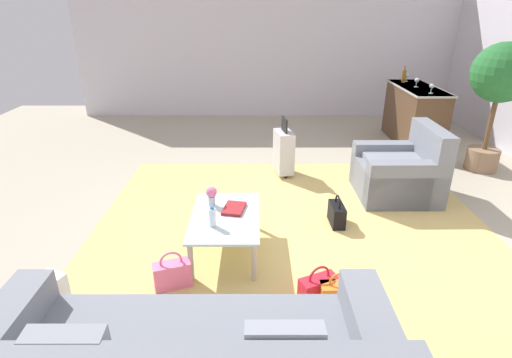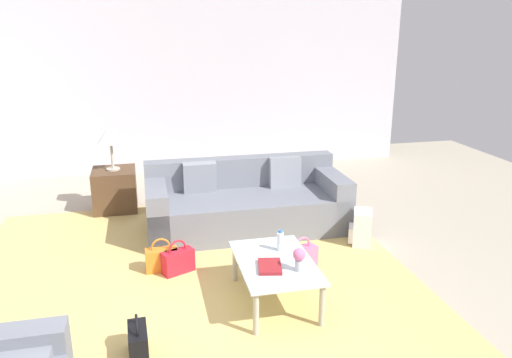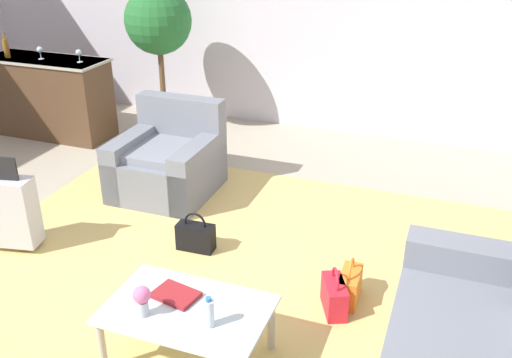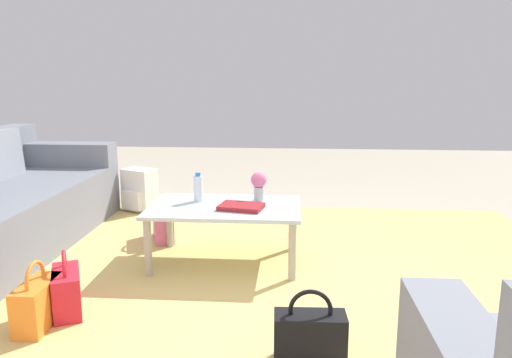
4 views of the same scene
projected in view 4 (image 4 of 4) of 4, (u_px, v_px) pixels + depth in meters
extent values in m
plane|color=#A89E89|center=(281.00, 295.00, 2.95)|extent=(12.00, 12.00, 0.00)
cube|color=tan|center=(174.00, 306.00, 2.80)|extent=(5.20, 4.40, 0.01)
cube|color=slate|center=(62.00, 178.00, 4.67)|extent=(1.00, 0.24, 0.66)
cube|color=gray|center=(3.00, 155.00, 4.10)|extent=(0.15, 0.40, 0.41)
cube|color=silver|center=(225.00, 207.00, 3.38)|extent=(1.02, 0.66, 0.02)
cylinder|color=#ADA899|center=(292.00, 252.00, 3.12)|extent=(0.05, 0.05, 0.38)
cylinder|color=#ADA899|center=(148.00, 248.00, 3.19)|extent=(0.05, 0.05, 0.38)
cylinder|color=#ADA899|center=(293.00, 225.00, 3.67)|extent=(0.05, 0.05, 0.38)
cylinder|color=#ADA899|center=(169.00, 222.00, 3.73)|extent=(0.05, 0.05, 0.38)
cylinder|color=silver|center=(198.00, 189.00, 3.48)|extent=(0.06, 0.06, 0.18)
cylinder|color=#2D6BBC|center=(198.00, 174.00, 3.46)|extent=(0.04, 0.04, 0.02)
cube|color=maroon|center=(241.00, 207.00, 3.29)|extent=(0.31, 0.25, 0.03)
cylinder|color=#B2B7BC|center=(259.00, 194.00, 3.50)|extent=(0.07, 0.07, 0.10)
sphere|color=#DB6693|center=(259.00, 180.00, 3.48)|extent=(0.11, 0.11, 0.11)
cube|color=red|center=(67.00, 292.00, 2.70)|extent=(0.26, 0.35, 0.24)
torus|color=red|center=(65.00, 268.00, 2.68)|extent=(0.10, 0.19, 0.20)
cube|color=pink|center=(163.00, 225.00, 3.90)|extent=(0.24, 0.35, 0.24)
torus|color=pink|center=(162.00, 208.00, 3.87)|extent=(0.08, 0.19, 0.20)
cube|color=orange|center=(38.00, 305.00, 2.55)|extent=(0.15, 0.32, 0.24)
torus|color=orange|center=(35.00, 279.00, 2.52)|extent=(0.03, 0.20, 0.20)
cube|color=black|center=(310.00, 339.00, 2.22)|extent=(0.33, 0.15, 0.24)
torus|color=black|center=(310.00, 310.00, 2.19)|extent=(0.20, 0.03, 0.20)
cube|color=white|center=(140.00, 189.00, 4.77)|extent=(0.36, 0.31, 0.40)
cube|color=white|center=(132.00, 200.00, 4.68)|extent=(0.22, 0.14, 0.18)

